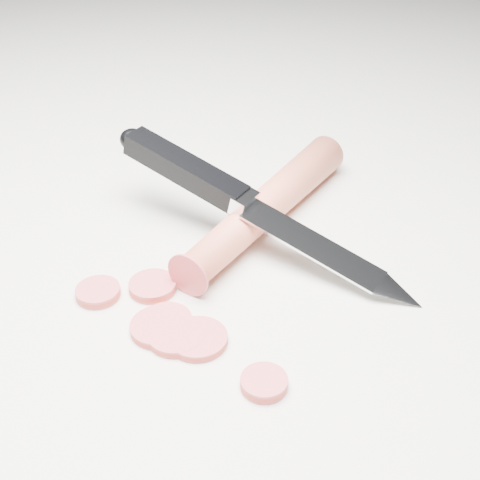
{
  "coord_description": "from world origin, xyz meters",
  "views": [
    {
      "loc": [
        0.05,
        -0.4,
        0.31
      ],
      "look_at": [
        0.04,
        0.01,
        0.02
      ],
      "focal_mm": 50.0,
      "sensor_mm": 36.0,
      "label": 1
    }
  ],
  "objects": [
    {
      "name": "carrot_slice_3",
      "position": [
        -0.02,
        -0.03,
        0.0
      ],
      "size": [
        0.03,
        0.03,
        0.01
      ],
      "primitive_type": "cylinder",
      "color": "#CF474D",
      "rests_on": "ground"
    },
    {
      "name": "carrot_slice_6",
      "position": [
        0.06,
        -0.12,
        0.0
      ],
      "size": [
        0.03,
        0.03,
        0.01
      ],
      "primitive_type": "cylinder",
      "color": "#CF474D",
      "rests_on": "ground"
    },
    {
      "name": "carrot_slice_4",
      "position": [
        0.01,
        -0.08,
        0.0
      ],
      "size": [
        0.04,
        0.04,
        0.01
      ],
      "primitive_type": "cylinder",
      "color": "#CF474D",
      "rests_on": "ground"
    },
    {
      "name": "ground",
      "position": [
        0.0,
        0.0,
        0.0
      ],
      "size": [
        2.4,
        2.4,
        0.0
      ],
      "primitive_type": "plane",
      "color": "silver",
      "rests_on": "ground"
    },
    {
      "name": "carrot_slice_0",
      "position": [
        -0.06,
        -0.04,
        0.0
      ],
      "size": [
        0.03,
        0.03,
        0.01
      ],
      "primitive_type": "cylinder",
      "color": "#CF474D",
      "rests_on": "ground"
    },
    {
      "name": "carrot_slice_1",
      "position": [
        -0.01,
        -0.06,
        0.0
      ],
      "size": [
        0.03,
        0.03,
        0.01
      ],
      "primitive_type": "cylinder",
      "color": "#CF474D",
      "rests_on": "ground"
    },
    {
      "name": "carrot_slice_2",
      "position": [
        -0.01,
        -0.07,
        0.0
      ],
      "size": [
        0.04,
        0.04,
        0.01
      ],
      "primitive_type": "cylinder",
      "color": "#CF474D",
      "rests_on": "ground"
    },
    {
      "name": "carrot_slice_5",
      "position": [
        0.0,
        -0.08,
        0.0
      ],
      "size": [
        0.04,
        0.04,
        0.01
      ],
      "primitive_type": "cylinder",
      "color": "#CF474D",
      "rests_on": "ground"
    },
    {
      "name": "carrot",
      "position": [
        0.06,
        0.06,
        0.02
      ],
      "size": [
        0.14,
        0.2,
        0.03
      ],
      "primitive_type": "cylinder",
      "rotation": [
        1.57,
        0.0,
        -0.54
      ],
      "color": "#E35C42",
      "rests_on": "ground"
    },
    {
      "name": "kitchen_knife",
      "position": [
        0.05,
        0.03,
        0.04
      ],
      "size": [
        0.25,
        0.16,
        0.07
      ],
      "primitive_type": null,
      "color": "silver",
      "rests_on": "ground"
    }
  ]
}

